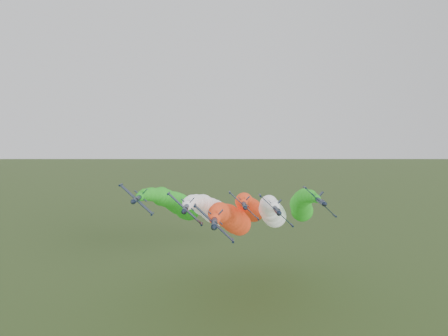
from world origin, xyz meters
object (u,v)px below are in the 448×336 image
(jet_inner_left, at_px, (211,210))
(jet_trail, at_px, (249,207))
(jet_lead, at_px, (231,219))
(jet_outer_right, at_px, (302,205))
(jet_inner_right, at_px, (272,211))
(jet_outer_left, at_px, (177,204))

(jet_inner_left, bearing_deg, jet_trail, 49.03)
(jet_lead, bearing_deg, jet_trail, 75.74)
(jet_outer_right, bearing_deg, jet_inner_right, -153.50)
(jet_inner_left, xyz_separation_m, jet_outer_right, (31.49, 8.24, 0.25))
(jet_lead, xyz_separation_m, jet_trail, (7.33, 28.83, -1.37))
(jet_outer_left, bearing_deg, jet_inner_left, -30.35)
(jet_inner_right, relative_size, jet_trail, 1.01)
(jet_inner_right, xyz_separation_m, jet_trail, (-6.61, 13.18, -0.97))
(jet_outer_left, height_order, jet_outer_right, jet_outer_left)
(jet_inner_right, height_order, jet_outer_right, jet_outer_right)
(jet_inner_right, bearing_deg, jet_outer_right, 26.50)
(jet_outer_left, xyz_separation_m, jet_trail, (25.33, 9.16, -2.84))
(jet_lead, height_order, jet_inner_right, jet_lead)
(jet_inner_right, distance_m, jet_outer_left, 32.24)
(jet_trail, bearing_deg, jet_lead, -104.26)
(jet_outer_right, bearing_deg, jet_inner_left, -165.34)
(jet_inner_right, distance_m, jet_outer_right, 12.43)
(jet_inner_left, distance_m, jet_inner_right, 20.62)
(jet_lead, distance_m, jet_outer_right, 32.77)
(jet_lead, relative_size, jet_outer_left, 1.00)
(jet_inner_right, xyz_separation_m, jet_outer_left, (-31.93, 4.03, 1.87))
(jet_inner_left, relative_size, jet_inner_right, 1.00)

